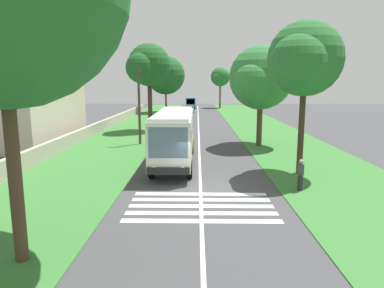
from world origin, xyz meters
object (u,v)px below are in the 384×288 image
trailing_car_2 (187,113)px  roadside_tree_right_1 (220,77)px  roadside_tree_right_2 (302,61)px  trailing_car_0 (182,124)px  roadside_tree_left_1 (148,66)px  utility_pole (139,105)px  roadside_building (23,104)px  trailing_minibus_0 (191,102)px  roadside_tree_right_0 (259,79)px  trailing_car_1 (186,117)px  pedestrian (301,175)px  trailing_car_3 (189,109)px  coach_bus (174,134)px  roadside_tree_left_2 (165,76)px

trailing_car_2 → roadside_tree_right_1: bearing=-17.4°
trailing_car_2 → roadside_tree_right_2: 39.31m
trailing_car_0 → roadside_tree_left_1: (-0.94, 3.96, 6.98)m
utility_pole → roadside_building: 11.31m
trailing_minibus_0 → roadside_tree_right_0: bearing=-171.7°
trailing_car_2 → roadside_tree_left_1: 19.55m
roadside_tree_left_1 → roadside_tree_right_2: roadside_tree_left_1 is taller
trailing_car_1 → pedestrian: pedestrian is taller
trailing_car_3 → utility_pole: utility_pole is taller
coach_bus → trailing_minibus_0: bearing=-0.2°
roadside_tree_left_1 → trailing_car_0: bearing=-76.6°
trailing_car_0 → trailing_car_1: 9.58m
pedestrian → roadside_tree_left_2: bearing=13.2°
coach_bus → roadside_tree_left_2: (44.03, 4.69, 4.89)m
trailing_car_0 → trailing_car_1: size_ratio=1.00×
trailing_car_0 → roadside_tree_left_2: (25.67, 4.42, 6.37)m
roadside_tree_left_1 → trailing_car_2: bearing=-13.0°
trailing_car_1 → trailing_minibus_0: (27.61, -0.24, 0.88)m
trailing_car_0 → coach_bus: bearing=-179.2°
trailing_car_0 → utility_pole: size_ratio=0.60×
roadside_tree_right_0 → roadside_building: 22.37m
trailing_car_0 → trailing_car_2: (16.85, -0.16, 0.00)m
roadside_tree_right_0 → roadside_tree_right_2: roadside_tree_right_2 is taller
coach_bus → roadside_tree_right_0: (7.38, -7.16, 3.88)m
roadside_tree_right_2 → roadside_tree_right_1: bearing=1.0°
trailing_car_1 → roadside_tree_right_0: size_ratio=0.48×
roadside_building → pedestrian: (-15.18, -22.15, -2.82)m
roadside_tree_left_2 → utility_pole: bearing=-178.5°
trailing_car_2 → trailing_car_3: size_ratio=1.00×
trailing_car_1 → roadside_tree_right_2: roadside_tree_right_2 is taller
roadside_tree_left_1 → roadside_tree_right_1: size_ratio=1.10×
roadside_tree_left_1 → utility_pole: roadside_tree_left_1 is taller
roadside_tree_right_2 → pedestrian: (-3.67, 0.86, -6.08)m
trailing_car_1 → trailing_car_2: same height
trailing_car_2 → roadside_tree_left_2: size_ratio=0.39×
trailing_car_1 → coach_bus: bearing=-179.9°
trailing_car_1 → roadside_tree_right_0: bearing=-160.6°
trailing_car_3 → roadside_tree_right_0: roadside_tree_right_0 is taller
trailing_car_3 → pedestrian: pedestrian is taller
trailing_car_3 → coach_bus: bearing=179.9°
trailing_minibus_0 → roadside_building: bearing=162.0°
trailing_car_2 → roadside_tree_left_2: (8.82, 4.59, 6.37)m
trailing_car_1 → roadside_tree_left_1: roadside_tree_left_1 is taller
trailing_car_2 → roadside_tree_left_2: roadside_tree_left_2 is taller
trailing_car_1 → roadside_tree_right_1: 31.00m
trailing_minibus_0 → roadside_tree_right_0: 48.89m
utility_pole → roadside_building: (0.89, 11.28, -0.01)m
coach_bus → trailing_car_3: 44.58m
trailing_car_0 → roadside_tree_right_2: (-21.10, -8.23, 6.32)m
roadside_building → coach_bus: bearing=-120.2°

